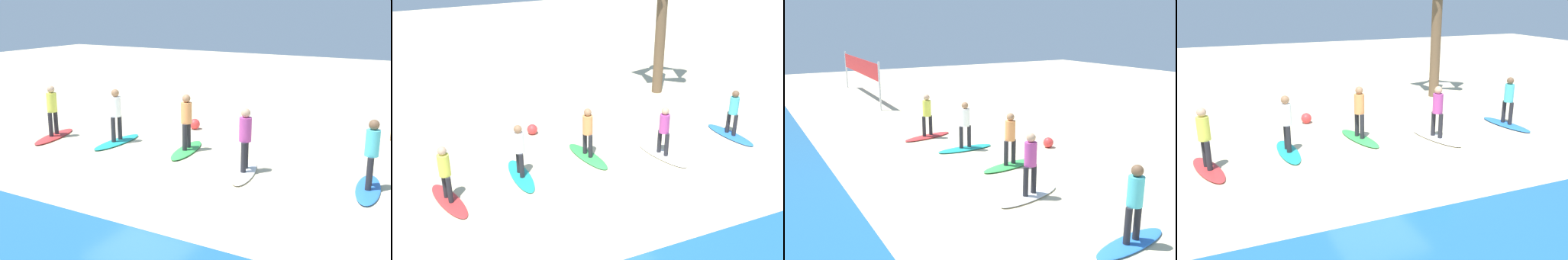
% 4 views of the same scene
% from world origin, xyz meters
% --- Properties ---
extents(ground_plane, '(60.00, 60.00, 0.00)m').
position_xyz_m(ground_plane, '(0.00, 0.00, 0.00)').
color(ground_plane, beige).
extents(surfboard_blue, '(0.82, 2.15, 0.09)m').
position_xyz_m(surfboard_blue, '(-5.57, -1.37, 0.04)').
color(surfboard_blue, blue).
rests_on(surfboard_blue, ground).
extents(surfer_blue, '(0.32, 0.46, 1.64)m').
position_xyz_m(surfer_blue, '(-5.57, -1.37, 1.04)').
color(surfer_blue, '#232328').
rests_on(surfer_blue, surfboard_blue).
extents(surfboard_white, '(1.04, 2.17, 0.09)m').
position_xyz_m(surfboard_white, '(-2.54, -1.05, 0.04)').
color(surfboard_white, white).
rests_on(surfboard_white, ground).
extents(surfer_white, '(0.32, 0.45, 1.64)m').
position_xyz_m(surfer_white, '(-2.54, -1.05, 1.04)').
color(surfer_white, '#232328').
rests_on(surfer_white, surfboard_white).
extents(surfboard_green, '(0.91, 2.16, 0.09)m').
position_xyz_m(surfboard_green, '(-0.26, -1.96, 0.04)').
color(surfboard_green, green).
rests_on(surfboard_green, ground).
extents(surfer_green, '(0.32, 0.46, 1.64)m').
position_xyz_m(surfer_green, '(-0.26, -1.96, 1.04)').
color(surfer_green, '#232328').
rests_on(surfer_green, surfboard_green).
extents(surfboard_teal, '(0.56, 2.10, 0.09)m').
position_xyz_m(surfboard_teal, '(2.10, -1.64, 0.04)').
color(surfboard_teal, teal).
rests_on(surfboard_teal, ground).
extents(surfer_teal, '(0.32, 0.46, 1.64)m').
position_xyz_m(surfer_teal, '(2.10, -1.64, 1.04)').
color(surfer_teal, '#232328').
rests_on(surfer_teal, surfboard_teal).
extents(surfboard_red, '(1.05, 2.17, 0.09)m').
position_xyz_m(surfboard_red, '(4.32, -1.13, 0.04)').
color(surfboard_red, red).
rests_on(surfboard_red, ground).
extents(surfer_red, '(0.32, 0.45, 1.64)m').
position_xyz_m(surfer_red, '(4.32, -1.13, 1.04)').
color(surfer_red, '#232328').
rests_on(surfer_red, surfboard_red).
extents(beach_ball, '(0.37, 0.37, 0.37)m').
position_xyz_m(beach_ball, '(0.85, -4.38, 0.19)').
color(beach_ball, '#E53838').
rests_on(beach_ball, ground).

